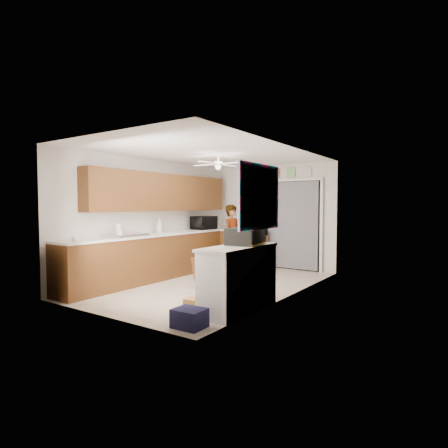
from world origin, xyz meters
The scene contains 41 objects.
floor centered at (0.00, 0.00, 0.00)m, with size 5.00×5.00×0.00m, color #BCAB97.
ceiling centered at (0.00, 0.00, 2.50)m, with size 5.00×5.00×0.00m, color white.
wall_back centered at (0.00, 2.50, 1.25)m, with size 3.20×3.20×0.00m, color silver.
wall_front centered at (0.00, -2.50, 1.25)m, with size 3.20×3.20×0.00m, color silver.
wall_left centered at (-1.60, 0.00, 1.25)m, with size 5.00×5.00×0.00m, color silver.
wall_right centered at (1.60, 0.00, 1.25)m, with size 5.00×5.00×0.00m, color silver.
left_base_cabinets centered at (-1.30, 0.00, 0.45)m, with size 0.60×4.80×0.90m, color brown.
left_countertop centered at (-1.29, 0.00, 0.92)m, with size 0.62×4.80×0.04m, color white.
upper_cabinets centered at (-1.44, 0.20, 1.80)m, with size 0.32×4.00×0.80m, color brown.
sink_basin centered at (-1.29, -1.00, 0.95)m, with size 0.50×0.76×0.06m, color silver.
faucet centered at (-1.48, -1.00, 1.05)m, with size 0.03×0.03×0.22m, color silver.
peninsula_base centered at (-0.50, 2.00, 0.45)m, with size 1.00×0.60×0.90m, color brown.
peninsula_top centered at (-0.50, 2.00, 0.92)m, with size 1.04×0.64×0.04m, color white.
back_opening_recess centered at (0.25, 2.47, 1.05)m, with size 2.00×0.06×2.10m, color black.
curtain_panel centered at (0.25, 2.43, 1.05)m, with size 1.90×0.03×2.05m, color gray.
door_trim_left centered at (-0.77, 2.44, 1.05)m, with size 0.06×0.04×2.10m, color white.
door_trim_right centered at (1.27, 2.44, 1.05)m, with size 0.06×0.04×2.10m, color white.
door_trim_head centered at (0.25, 2.44, 2.12)m, with size 2.10×0.04×0.06m, color white.
header_frame_0 centered at (-0.60, 2.47, 2.30)m, with size 0.22×0.02×0.22m, color #F3B351.
header_frame_1 centered at (-0.25, 2.47, 2.30)m, with size 0.22×0.02×0.22m, color #50C8D7.
header_frame_2 centered at (0.10, 2.47, 2.30)m, with size 0.22×0.02×0.22m, color #C14A48.
header_frame_3 centered at (0.50, 2.47, 2.30)m, with size 0.22×0.02×0.22m, color #75BF6D.
header_frame_4 centered at (0.90, 2.47, 2.30)m, with size 0.22×0.02×0.22m, color beige.
route66_sign centered at (-0.95, 2.47, 2.30)m, with size 0.22×0.02×0.26m, color silver.
right_counter_base centered at (1.35, -1.20, 0.45)m, with size 0.50×1.40×0.90m, color white.
right_counter_top centered at (1.34, -1.20, 0.92)m, with size 0.54×1.44×0.04m, color white.
abstract_painting centered at (1.58, -1.00, 1.65)m, with size 0.03×1.15×0.95m, color #FF5DB0.
ceiling_fan centered at (0.00, 0.20, 2.32)m, with size 1.14×1.14×0.24m, color white.
microwave centered at (-1.27, 1.40, 1.10)m, with size 0.58×0.40×0.32m, color black.
soap_bottle centered at (-1.45, 0.06, 1.10)m, with size 0.13×0.13×0.32m, color silver.
cup centered at (-1.17, -2.15, 0.98)m, with size 0.11×0.11×0.08m, color white.
jar_b centered at (-1.21, -1.21, 1.01)m, with size 0.09×0.09×0.13m, color silver.
paper_towel_roll centered at (-1.43, -1.06, 1.06)m, with size 0.11×0.11×0.24m, color white.
suitcase centered at (1.32, -0.96, 1.06)m, with size 0.44×0.58×0.25m, color black.
suitcase_rim centered at (1.32, -0.96, 0.95)m, with size 0.44×0.58×0.02m, color yellow.
suitcase_lid centered at (1.32, -0.67, 1.31)m, with size 0.42×0.03×0.50m, color black.
cardboard_box centered at (1.00, -1.69, 0.11)m, with size 0.36×0.27×0.22m, color #B47F38.
navy_crate centered at (1.25, -2.20, 0.12)m, with size 0.39×0.32×0.24m, color #141432.
cabinet_door_panel centered at (-0.07, -0.32, 0.27)m, with size 0.36×0.03×0.54m, color brown.
man centered at (-0.41, 1.35, 0.77)m, with size 0.56×0.37×1.54m, color white.
dog centered at (-0.33, 0.47, 0.19)m, with size 0.20×0.48×0.37m, color black.
Camera 1 is at (4.20, -5.76, 1.53)m, focal length 30.00 mm.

